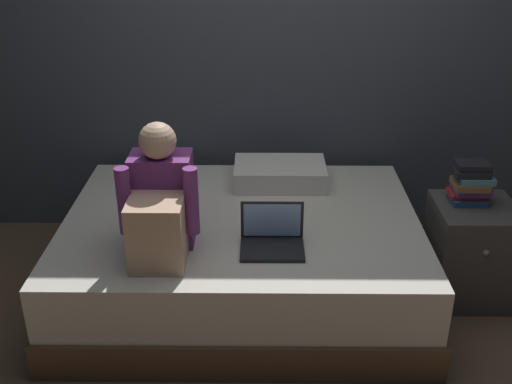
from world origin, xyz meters
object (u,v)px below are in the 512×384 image
Objects in this scene: book_stack at (471,184)px; nightstand at (470,252)px; pillow at (280,174)px; person_sitting at (160,206)px; laptop at (272,237)px; bed at (242,256)px.

nightstand is at bearing -54.14° from book_stack.
nightstand is 1.20m from pillow.
person_sitting is at bearing -168.00° from nightstand.
nightstand is 1.81× the size of laptop.
book_stack is at bearing 125.86° from nightstand.
person_sitting reaches higher than nightstand.
bed is 8.46× the size of book_stack.
pillow is 1.12m from book_stack.
pillow reaches higher than bed.
nightstand is 1.03× the size of pillow.
laptop is at bearing -161.13° from book_stack.
pillow is at bearing 85.65° from laptop.
laptop is at bearing -94.35° from pillow.
person_sitting is 1.03m from pillow.
book_stack reaches higher than nightstand.
person_sitting is 0.58m from laptop.
laptop is 1.17m from book_stack.
pillow is at bearing 159.08° from book_stack.
pillow is at bearing 53.09° from person_sitting.
pillow is (0.22, 0.45, 0.32)m from bed.
laptop is (-1.13, -0.32, 0.27)m from nightstand.
nightstand is at bearing 12.00° from person_sitting.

